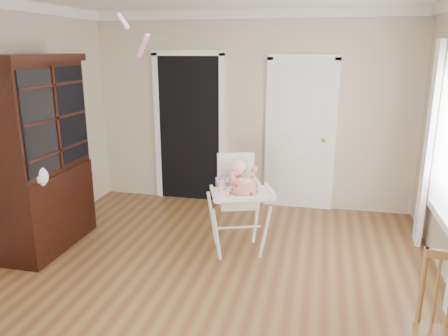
% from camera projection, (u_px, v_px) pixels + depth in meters
% --- Properties ---
extents(floor, '(5.00, 5.00, 0.00)m').
position_uv_depth(floor, '(205.00, 290.00, 4.12)').
color(floor, brown).
rests_on(floor, ground).
extents(wall_back, '(4.50, 0.00, 4.50)m').
position_uv_depth(wall_back, '(251.00, 111.00, 6.11)').
color(wall_back, '#C2B598').
rests_on(wall_back, floor).
extents(doorway, '(1.06, 0.05, 2.22)m').
position_uv_depth(doorway, '(189.00, 126.00, 6.35)').
color(doorway, black).
rests_on(doorway, wall_back).
extents(closet_door, '(0.96, 0.09, 2.13)m').
position_uv_depth(closet_door, '(300.00, 136.00, 6.02)').
color(closet_door, white).
rests_on(closet_door, wall_back).
extents(high_chair, '(0.85, 0.95, 1.11)m').
position_uv_depth(high_chair, '(238.00, 193.00, 4.74)').
color(high_chair, white).
rests_on(high_chair, floor).
extents(baby, '(0.35, 0.25, 0.45)m').
position_uv_depth(baby, '(238.00, 179.00, 4.73)').
color(baby, beige).
rests_on(baby, high_chair).
extents(cake, '(0.30, 0.30, 0.14)m').
position_uv_depth(cake, '(244.00, 187.00, 4.45)').
color(cake, silver).
rests_on(cake, high_chair).
extents(sippy_cup, '(0.07, 0.07, 0.18)m').
position_uv_depth(sippy_cup, '(222.00, 183.00, 4.56)').
color(sippy_cup, pink).
rests_on(sippy_cup, high_chair).
extents(china_cabinet, '(0.57, 1.27, 2.15)m').
position_uv_depth(china_cabinet, '(41.00, 155.00, 4.76)').
color(china_cabinet, black).
rests_on(china_cabinet, floor).
extents(streamer, '(0.29, 0.43, 0.15)m').
position_uv_depth(streamer, '(123.00, 20.00, 3.52)').
color(streamer, pink).
rests_on(streamer, ceiling).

